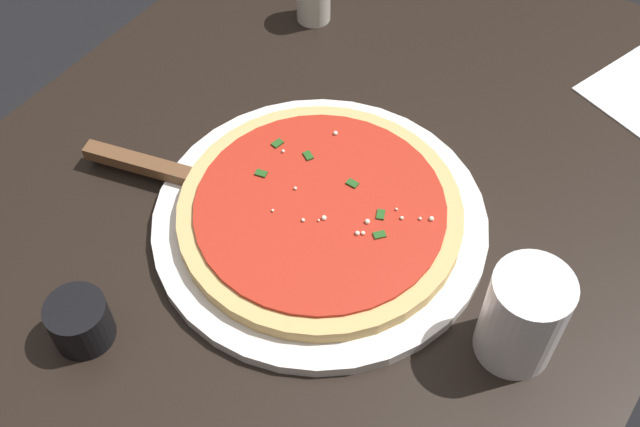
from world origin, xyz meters
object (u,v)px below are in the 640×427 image
Objects in this scene: serving_plate at (320,221)px; pizza at (320,212)px; cup_small_sauce at (80,322)px; cup_tall_drink at (523,317)px; pizza_server at (174,174)px.

pizza is at bearing 158.73° from serving_plate.
pizza is 5.11× the size of cup_small_sauce.
cup_tall_drink is 1.86× the size of cup_small_sauce.
pizza_server is 0.39m from cup_tall_drink.
serving_plate is 0.02m from pizza.
serving_plate is 6.06× the size of cup_small_sauce.
pizza_server is at bearing -74.33° from serving_plate.
cup_tall_drink reaches higher than cup_small_sauce.
pizza_server is at bearing -74.32° from pizza.
cup_small_sauce is (0.23, -0.11, 0.00)m from pizza.
pizza is 0.26m from cup_small_sauce.
cup_tall_drink reaches higher than pizza.
serving_plate is 0.26m from cup_small_sauce.
cup_small_sauce is at bearing -56.77° from cup_tall_drink.
pizza_server is 0.20m from cup_small_sauce.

